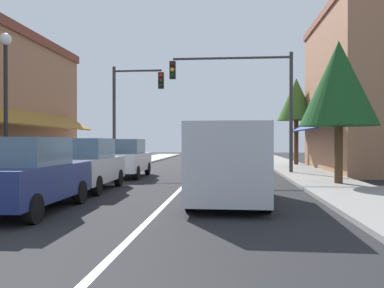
% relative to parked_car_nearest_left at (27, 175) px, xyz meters
% --- Properties ---
extents(ground_plane, '(80.00, 80.00, 0.00)m').
position_rel_parked_car_nearest_left_xyz_m(ground_plane, '(3.06, 12.04, -0.88)').
color(ground_plane, black).
extents(sidewalk_left, '(2.60, 56.00, 0.12)m').
position_rel_parked_car_nearest_left_xyz_m(sidewalk_left, '(-2.44, 12.04, -0.82)').
color(sidewalk_left, '#A39E99').
rests_on(sidewalk_left, ground).
extents(sidewalk_right, '(2.60, 56.00, 0.12)m').
position_rel_parked_car_nearest_left_xyz_m(sidewalk_right, '(8.56, 12.04, -0.82)').
color(sidewalk_right, gray).
rests_on(sidewalk_right, ground).
extents(lane_center_stripe, '(0.14, 52.00, 0.01)m').
position_rel_parked_car_nearest_left_xyz_m(lane_center_stripe, '(3.06, 12.04, -0.88)').
color(lane_center_stripe, silver).
rests_on(lane_center_stripe, ground).
extents(storefront_right_block, '(6.16, 10.20, 8.80)m').
position_rel_parked_car_nearest_left_xyz_m(storefront_right_block, '(12.28, 14.04, 3.52)').
color(storefront_right_block, '#9E6B4C').
rests_on(storefront_right_block, ground).
extents(parked_car_nearest_left, '(1.83, 4.13, 1.77)m').
position_rel_parked_car_nearest_left_xyz_m(parked_car_nearest_left, '(0.00, 0.00, 0.00)').
color(parked_car_nearest_left, navy).
rests_on(parked_car_nearest_left, ground).
extents(parked_car_second_left, '(1.85, 4.14, 1.77)m').
position_rel_parked_car_nearest_left_xyz_m(parked_car_second_left, '(-0.11, 4.30, 0.00)').
color(parked_car_second_left, '#B7BABF').
rests_on(parked_car_second_left, ground).
extents(parked_car_third_left, '(1.85, 4.14, 1.77)m').
position_rel_parked_car_nearest_left_xyz_m(parked_car_third_left, '(-0.05, 9.43, 0.00)').
color(parked_car_third_left, silver).
rests_on(parked_car_third_left, ground).
extents(van_in_lane, '(2.07, 5.21, 2.12)m').
position_rel_parked_car_nearest_left_xyz_m(van_in_lane, '(4.75, 2.04, 0.27)').
color(van_in_lane, '#B2B7BC').
rests_on(van_in_lane, ground).
extents(traffic_signal_mast_arm, '(6.22, 0.50, 6.16)m').
position_rel_parked_car_nearest_left_xyz_m(traffic_signal_mast_arm, '(5.75, 11.67, 3.38)').
color(traffic_signal_mast_arm, '#333333').
rests_on(traffic_signal_mast_arm, ground).
extents(traffic_signal_left_corner, '(2.96, 0.50, 5.89)m').
position_rel_parked_car_nearest_left_xyz_m(traffic_signal_left_corner, '(-0.82, 13.42, 2.98)').
color(traffic_signal_left_corner, '#333333').
rests_on(traffic_signal_left_corner, ground).
extents(street_lamp_left_near, '(0.36, 0.36, 4.97)m').
position_rel_parked_car_nearest_left_xyz_m(street_lamp_left_near, '(-2.05, 2.70, 2.45)').
color(street_lamp_left_near, black).
rests_on(street_lamp_left_near, ground).
extents(tree_right_near, '(2.87, 2.87, 5.40)m').
position_rel_parked_car_nearest_left_xyz_m(tree_right_near, '(8.79, 6.37, 2.92)').
color(tree_right_near, '#4C331E').
rests_on(tree_right_near, ground).
extents(tree_right_far, '(2.57, 2.57, 5.91)m').
position_rel_parked_car_nearest_left_xyz_m(tree_right_far, '(9.25, 18.87, 3.57)').
color(tree_right_far, '#4C331E').
rests_on(tree_right_far, ground).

